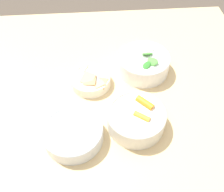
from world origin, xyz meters
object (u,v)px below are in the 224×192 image
bowl_cookies (91,80)px  bowl_carrots (136,118)px  bowl_beans_hotdog (73,134)px  bowl_greens (144,63)px

bowl_cookies → bowl_carrots: bearing=125.8°
bowl_beans_hotdog → bowl_cookies: bowl_beans_hotdog is taller
bowl_greens → bowl_beans_hotdog: (0.25, 0.27, -0.01)m
bowl_beans_hotdog → bowl_cookies: size_ratio=1.28×
bowl_carrots → bowl_greens: (-0.06, -0.24, 0.00)m
bowl_greens → bowl_beans_hotdog: bearing=47.1°
bowl_cookies → bowl_greens: bearing=-164.4°
bowl_carrots → bowl_beans_hotdog: size_ratio=1.00×
bowl_greens → bowl_beans_hotdog: 0.37m
bowl_greens → bowl_cookies: bowl_greens is taller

